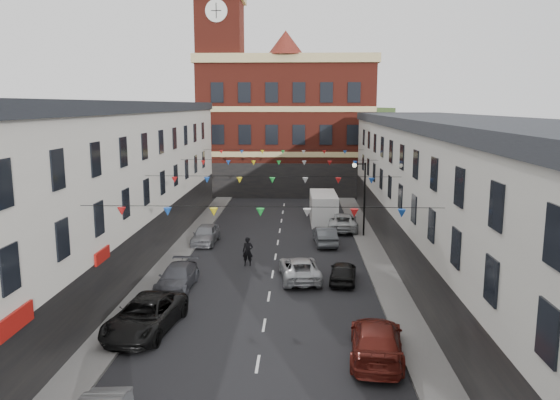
# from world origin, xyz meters

# --- Properties ---
(ground) EXTENTS (160.00, 160.00, 0.00)m
(ground) POSITION_xyz_m (0.00, 0.00, 0.00)
(ground) COLOR black
(ground) RESTS_ON ground
(pavement_left) EXTENTS (1.80, 64.00, 0.15)m
(pavement_left) POSITION_xyz_m (-6.90, 2.00, 0.07)
(pavement_left) COLOR #605E5B
(pavement_left) RESTS_ON ground
(pavement_right) EXTENTS (1.80, 64.00, 0.15)m
(pavement_right) POSITION_xyz_m (6.90, 2.00, 0.07)
(pavement_right) COLOR #605E5B
(pavement_right) RESTS_ON ground
(terrace_left) EXTENTS (8.40, 56.00, 10.70)m
(terrace_left) POSITION_xyz_m (-11.78, 1.00, 5.35)
(terrace_left) COLOR silver
(terrace_left) RESTS_ON ground
(terrace_right) EXTENTS (8.40, 56.00, 9.70)m
(terrace_right) POSITION_xyz_m (11.78, 1.00, 4.85)
(terrace_right) COLOR #B9B7AD
(terrace_right) RESTS_ON ground
(civic_building) EXTENTS (20.60, 13.30, 18.50)m
(civic_building) POSITION_xyz_m (0.00, 37.95, 8.14)
(civic_building) COLOR maroon
(civic_building) RESTS_ON ground
(clock_tower) EXTENTS (5.60, 5.60, 30.00)m
(clock_tower) POSITION_xyz_m (-7.50, 35.00, 14.93)
(clock_tower) COLOR maroon
(clock_tower) RESTS_ON ground
(distant_hill) EXTENTS (40.00, 14.00, 10.00)m
(distant_hill) POSITION_xyz_m (-4.00, 62.00, 5.00)
(distant_hill) COLOR #355025
(distant_hill) RESTS_ON ground
(street_lamp) EXTENTS (1.10, 0.36, 6.00)m
(street_lamp) POSITION_xyz_m (6.55, 14.00, 3.90)
(street_lamp) COLOR black
(street_lamp) RESTS_ON ground
(car_left_c) EXTENTS (3.28, 5.88, 1.55)m
(car_left_c) POSITION_xyz_m (-5.50, -4.93, 0.78)
(car_left_c) COLOR black
(car_left_c) RESTS_ON ground
(car_left_d) EXTENTS (2.02, 4.70, 1.35)m
(car_left_d) POSITION_xyz_m (-5.36, 1.13, 0.67)
(car_left_d) COLOR #414249
(car_left_d) RESTS_ON ground
(car_left_e) EXTENTS (1.91, 4.36, 1.46)m
(car_left_e) POSITION_xyz_m (-5.50, 11.52, 0.73)
(car_left_e) COLOR gray
(car_left_e) RESTS_ON ground
(car_right_c) EXTENTS (2.75, 5.53, 1.54)m
(car_right_c) POSITION_xyz_m (4.92, -7.27, 0.77)
(car_right_c) COLOR maroon
(car_right_c) RESTS_ON ground
(car_right_d) EXTENTS (1.93, 3.90, 1.28)m
(car_right_d) POSITION_xyz_m (4.29, 2.67, 0.64)
(car_right_d) COLOR black
(car_right_d) RESTS_ON ground
(car_right_e) EXTENTS (1.83, 4.37, 1.41)m
(car_right_e) POSITION_xyz_m (3.60, 11.51, 0.70)
(car_right_e) COLOR #4B4E52
(car_right_e) RESTS_ON ground
(car_right_f) EXTENTS (2.67, 5.35, 1.46)m
(car_right_f) POSITION_xyz_m (5.30, 16.46, 0.73)
(car_right_f) COLOR #B2B6B7
(car_right_f) RESTS_ON ground
(moving_car) EXTENTS (2.80, 5.14, 1.37)m
(moving_car) POSITION_xyz_m (1.69, 3.10, 0.68)
(moving_car) COLOR #B7BABF
(moving_car) RESTS_ON ground
(white_van) EXTENTS (2.39, 5.97, 2.62)m
(white_van) POSITION_xyz_m (3.80, 19.60, 1.31)
(white_van) COLOR silver
(white_van) RESTS_ON ground
(pedestrian) EXTENTS (0.72, 0.49, 1.92)m
(pedestrian) POSITION_xyz_m (-1.73, 5.85, 0.96)
(pedestrian) COLOR black
(pedestrian) RESTS_ON ground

